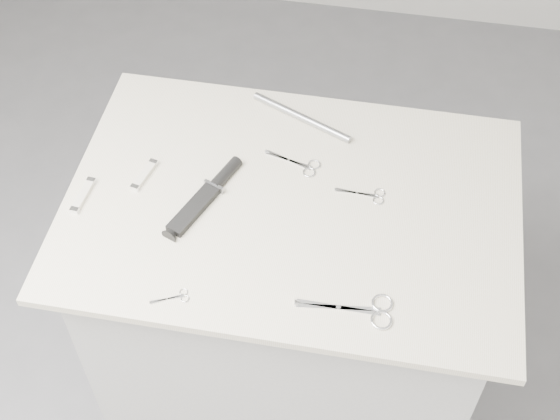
% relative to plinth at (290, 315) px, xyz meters
% --- Properties ---
extents(ground, '(4.00, 4.00, 0.01)m').
position_rel_plinth_xyz_m(ground, '(0.00, 0.00, -0.46)').
color(ground, slate).
rests_on(ground, ground).
extents(plinth, '(0.90, 0.60, 0.90)m').
position_rel_plinth_xyz_m(plinth, '(0.00, 0.00, 0.00)').
color(plinth, '#B3B3B1').
rests_on(plinth, ground).
extents(display_board, '(1.00, 0.70, 0.02)m').
position_rel_plinth_xyz_m(display_board, '(0.00, 0.00, 0.46)').
color(display_board, beige).
rests_on(display_board, plinth).
extents(large_shears, '(0.19, 0.08, 0.01)m').
position_rel_plinth_xyz_m(large_shears, '(0.19, -0.25, 0.47)').
color(large_shears, silver).
rests_on(large_shears, display_board).
extents(embroidery_scissors_a, '(0.13, 0.07, 0.00)m').
position_rel_plinth_xyz_m(embroidery_scissors_a, '(0.00, 0.11, 0.47)').
color(embroidery_scissors_a, silver).
rests_on(embroidery_scissors_a, display_board).
extents(embroidery_scissors_b, '(0.11, 0.05, 0.00)m').
position_rel_plinth_xyz_m(embroidery_scissors_b, '(0.16, 0.05, 0.47)').
color(embroidery_scissors_b, silver).
rests_on(embroidery_scissors_b, display_board).
extents(tiny_scissors, '(0.08, 0.05, 0.00)m').
position_rel_plinth_xyz_m(tiny_scissors, '(-0.19, -0.29, 0.47)').
color(tiny_scissors, silver).
rests_on(tiny_scissors, display_board).
extents(sheathed_knife, '(0.13, 0.24, 0.03)m').
position_rel_plinth_xyz_m(sheathed_knife, '(-0.19, -0.01, 0.48)').
color(sheathed_knife, black).
rests_on(sheathed_knife, display_board).
extents(pocket_knife_a, '(0.03, 0.10, 0.01)m').
position_rel_plinth_xyz_m(pocket_knife_a, '(-0.46, -0.07, 0.48)').
color(pocket_knife_a, beige).
rests_on(pocket_knife_a, display_board).
extents(pocket_knife_b, '(0.04, 0.10, 0.01)m').
position_rel_plinth_xyz_m(pocket_knife_b, '(-0.34, 0.02, 0.48)').
color(pocket_knife_b, beige).
rests_on(pocket_knife_b, display_board).
extents(metal_rail, '(0.26, 0.13, 0.02)m').
position_rel_plinth_xyz_m(metal_rail, '(-0.02, 0.26, 0.48)').
color(metal_rail, '#969A9F').
rests_on(metal_rail, display_board).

